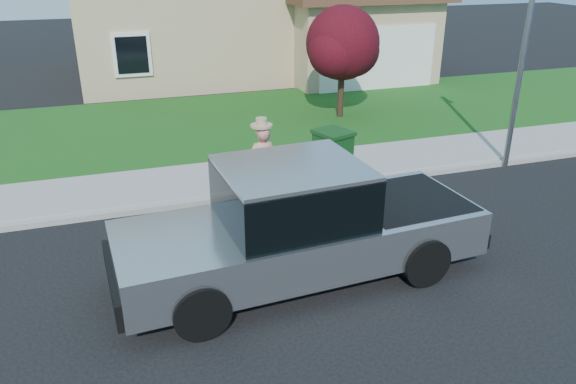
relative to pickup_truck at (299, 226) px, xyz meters
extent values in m
plane|color=black|center=(0.53, 0.41, -0.92)|extent=(80.00, 80.00, 0.00)
cube|color=gray|center=(1.53, 3.31, -0.86)|extent=(40.00, 0.20, 0.12)
cube|color=gray|center=(1.53, 4.41, -0.85)|extent=(40.00, 2.00, 0.15)
cube|color=#164E16|center=(1.53, 8.91, -0.87)|extent=(40.00, 7.00, 0.10)
cube|color=tan|center=(7.03, 14.41, 0.68)|extent=(5.50, 6.00, 3.20)
cube|color=white|center=(7.03, 11.39, 0.33)|extent=(4.60, 0.12, 2.30)
cube|color=black|center=(-1.67, 12.86, 0.68)|extent=(1.30, 0.10, 1.50)
cylinder|color=black|center=(-1.80, -1.06, -0.51)|extent=(0.84, 0.36, 0.82)
cylinder|color=black|center=(-1.92, 0.82, -0.51)|extent=(0.84, 0.36, 0.82)
cylinder|color=black|center=(1.82, -0.83, -0.51)|extent=(0.84, 0.36, 0.82)
cylinder|color=black|center=(1.71, 1.05, -0.51)|extent=(0.84, 0.36, 0.82)
cube|color=#ACAEB3|center=(0.03, 0.00, -0.21)|extent=(5.95, 2.41, 0.74)
cube|color=black|center=(-0.13, -0.01, 0.56)|extent=(2.26, 2.04, 0.87)
cube|color=#ACAEB3|center=(-0.13, -0.01, 1.01)|extent=(2.26, 2.04, 0.08)
cube|color=black|center=(1.97, 0.12, 0.13)|extent=(1.95, 1.85, 0.06)
cube|color=black|center=(-2.91, -0.18, -0.36)|extent=(0.24, 1.95, 0.41)
cube|color=black|center=(2.97, 0.19, -0.41)|extent=(0.24, 1.95, 0.26)
cube|color=black|center=(-1.01, 1.04, 0.46)|extent=(0.14, 0.23, 0.18)
imported|color=tan|center=(0.23, 3.01, -0.07)|extent=(0.67, 0.49, 1.69)
cylinder|color=tan|center=(0.23, 3.01, 0.80)|extent=(0.45, 0.45, 0.05)
cylinder|color=tan|center=(0.23, 3.01, 0.86)|extent=(0.23, 0.23, 0.16)
cylinder|color=black|center=(4.27, 8.36, -0.05)|extent=(0.19, 0.19, 1.55)
sphere|color=#460F16|center=(4.27, 8.36, 1.45)|extent=(2.22, 2.22, 2.22)
sphere|color=#460F16|center=(4.76, 8.65, 1.16)|extent=(1.64, 1.64, 1.64)
sphere|color=#460F16|center=(3.89, 8.07, 1.26)|extent=(1.55, 1.55, 1.55)
cube|color=#103B13|center=(2.02, 3.51, -0.25)|extent=(0.83, 0.89, 1.04)
cube|color=#103B13|center=(2.02, 3.51, 0.31)|extent=(0.91, 0.97, 0.08)
cylinder|color=slate|center=(6.51, 3.16, 1.84)|extent=(0.13, 0.13, 5.52)
camera|label=1|loc=(-2.66, -7.54, 4.08)|focal=35.00mm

